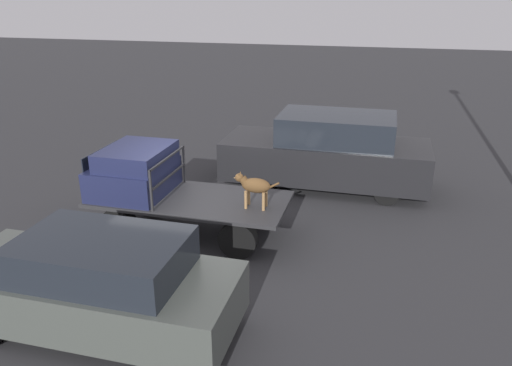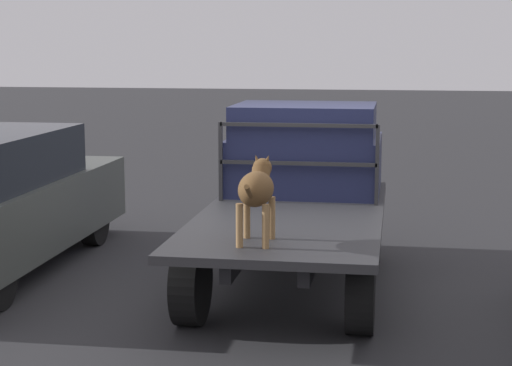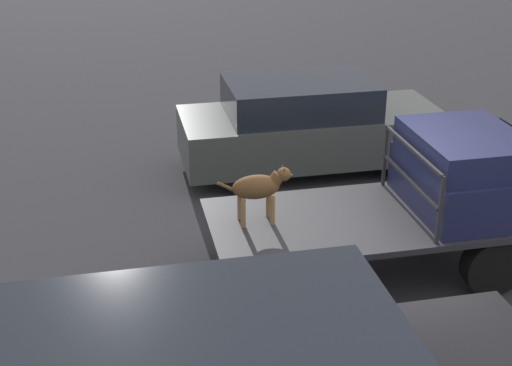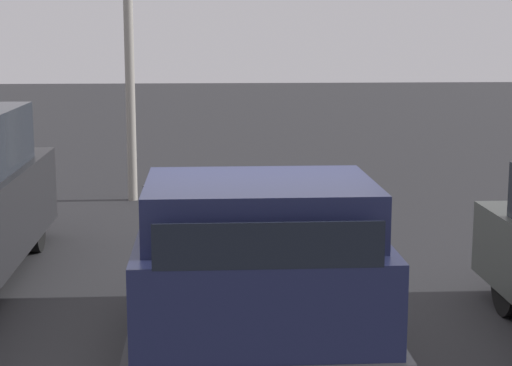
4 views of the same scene
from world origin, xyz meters
name	(u,v)px [view 3 (image 3 of 4)]	position (x,y,z in m)	size (l,w,h in m)	color
ground_plane	(369,271)	(0.00, 0.00, 0.00)	(80.00, 80.00, 0.00)	#2D2D30
flatbed_truck	(372,231)	(0.00, 0.00, 0.60)	(4.14, 1.84, 0.82)	black
truck_cab	(469,172)	(1.24, 0.00, 1.30)	(1.50, 1.72, 1.01)	#1E2347
truck_headboard	(411,171)	(0.45, 0.00, 1.39)	(0.04, 1.72, 0.86)	#2D2D30
dog	(260,187)	(-1.43, 0.14, 1.29)	(0.94, 0.30, 0.73)	#9E7547
parked_sedan	(308,125)	(0.13, 3.44, 0.80)	(4.39, 1.75, 1.58)	black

